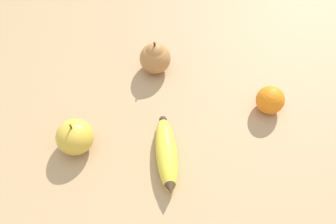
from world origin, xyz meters
The scene contains 5 objects.
ground_plane centered at (0.00, 0.00, 0.00)m, with size 3.00×3.00×0.00m, color tan.
banana centered at (0.01, 0.01, 0.02)m, with size 0.15×0.17×0.04m.
orange centered at (0.14, 0.26, 0.03)m, with size 0.07×0.07×0.07m.
pear centered at (-0.15, 0.21, 0.04)m, with size 0.08×0.08×0.10m.
apple centered at (-0.17, -0.07, 0.04)m, with size 0.08×0.08×0.09m.
Camera 1 is at (0.23, -0.31, 0.78)m, focal length 42.00 mm.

